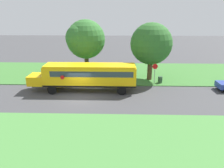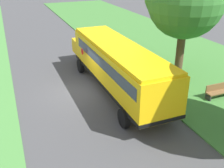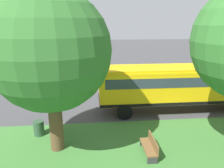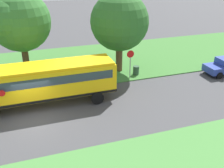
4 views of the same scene
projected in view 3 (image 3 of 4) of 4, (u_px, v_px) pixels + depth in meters
name	position (u px, v px, depth m)	size (l,w,h in m)	color
ground_plane	(174.00, 99.00, 18.01)	(120.00, 120.00, 0.00)	#424244
grass_far_side	(147.00, 73.00, 26.61)	(10.00, 80.00, 0.07)	#47843D
school_bus	(178.00, 84.00, 15.29)	(2.84, 12.42, 3.16)	yellow
oak_tree_roadside_mid	(47.00, 51.00, 9.51)	(5.42, 5.42, 7.62)	brown
stop_sign	(55.00, 103.00, 12.32)	(0.08, 0.68, 2.74)	gray
park_bench	(150.00, 146.00, 10.29)	(1.60, 0.50, 0.92)	brown
trash_bin	(39.00, 129.00, 12.03)	(0.56, 0.56, 0.90)	#2D4C33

